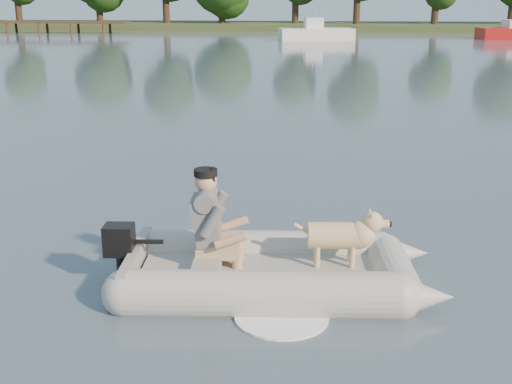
# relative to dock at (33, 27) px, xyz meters

# --- Properties ---
(water) EXTENTS (160.00, 160.00, 0.00)m
(water) POSITION_rel_dock_xyz_m (26.00, -52.00, -0.52)
(water) COLOR slate
(water) RESTS_ON ground
(shore_bank) EXTENTS (160.00, 12.00, 0.70)m
(shore_bank) POSITION_rel_dock_xyz_m (26.00, 10.00, -0.27)
(shore_bank) COLOR #47512D
(shore_bank) RESTS_ON water
(dock) EXTENTS (18.00, 2.00, 1.04)m
(dock) POSITION_rel_dock_xyz_m (0.00, 0.00, 0.00)
(dock) COLOR #4C331E
(dock) RESTS_ON water
(dinghy) EXTENTS (4.93, 3.39, 1.44)m
(dinghy) POSITION_rel_dock_xyz_m (26.14, -51.38, 0.10)
(dinghy) COLOR #A09F9A
(dinghy) RESTS_ON water
(man) EXTENTS (0.81, 0.71, 1.13)m
(man) POSITION_rel_dock_xyz_m (25.41, -51.38, 0.29)
(man) COLOR slate
(man) RESTS_ON dinghy
(dog) EXTENTS (1.00, 0.42, 0.65)m
(dog) POSITION_rel_dock_xyz_m (26.82, -51.27, 0.02)
(dog) COLOR tan
(dog) RESTS_ON dinghy
(outboard_motor) EXTENTS (0.46, 0.34, 0.82)m
(outboard_motor) POSITION_rel_dock_xyz_m (24.41, -51.51, -0.20)
(outboard_motor) COLOR black
(outboard_motor) RESTS_ON dinghy
(motorboat) EXTENTS (6.11, 3.43, 2.44)m
(motorboat) POSITION_rel_dock_xyz_m (26.00, -7.85, 0.59)
(motorboat) COLOR white
(motorboat) RESTS_ON water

